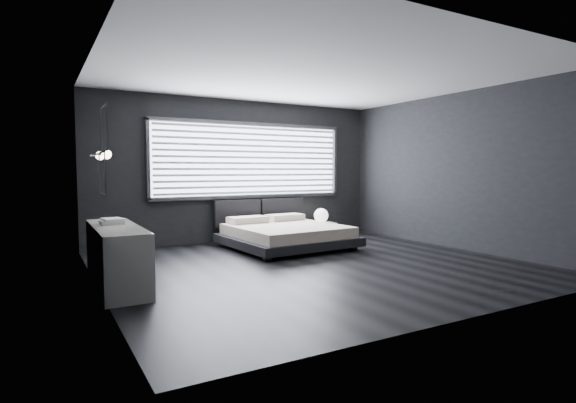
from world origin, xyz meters
TOP-DOWN VIEW (x-y plane):
  - room at (0.00, 0.00)m, footprint 6.04×6.00m
  - window at (0.20, 2.70)m, footprint 4.14×0.09m
  - headboard at (0.35, 2.64)m, footprint 1.96×0.16m
  - sconce_near at (-2.88, 0.05)m, footprint 0.18×0.11m
  - sconce_far at (-2.88, 0.65)m, footprint 0.18×0.11m
  - wall_art_upper at (-2.98, -0.55)m, footprint 0.01×0.48m
  - wall_art_lower at (-2.98, -0.30)m, footprint 0.01×0.48m
  - bed at (0.35, 1.55)m, footprint 2.18×2.09m
  - nightstand at (1.63, 2.33)m, footprint 0.57×0.49m
  - orb_lamp at (1.62, 2.30)m, footprint 0.30×0.30m
  - dresser at (-2.78, 0.18)m, footprint 0.54×1.85m
  - book_stack at (-2.79, 0.43)m, footprint 0.28×0.36m

SIDE VIEW (x-z plane):
  - nightstand at x=1.63m, z-range 0.00..0.31m
  - bed at x=0.35m, z-range -0.02..0.51m
  - dresser at x=-2.78m, z-range 0.00..0.74m
  - orb_lamp at x=1.62m, z-range 0.31..0.61m
  - headboard at x=0.35m, z-range 0.31..0.83m
  - book_stack at x=-2.79m, z-range 0.74..0.81m
  - wall_art_lower at x=-2.98m, z-range 1.14..1.62m
  - room at x=0.00m, z-range 0.00..2.80m
  - sconce_near at x=-2.88m, z-range 1.55..1.66m
  - sconce_far at x=-2.88m, z-range 1.55..1.66m
  - window at x=0.20m, z-range 0.85..2.37m
  - wall_art_upper at x=-2.98m, z-range 1.61..2.09m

